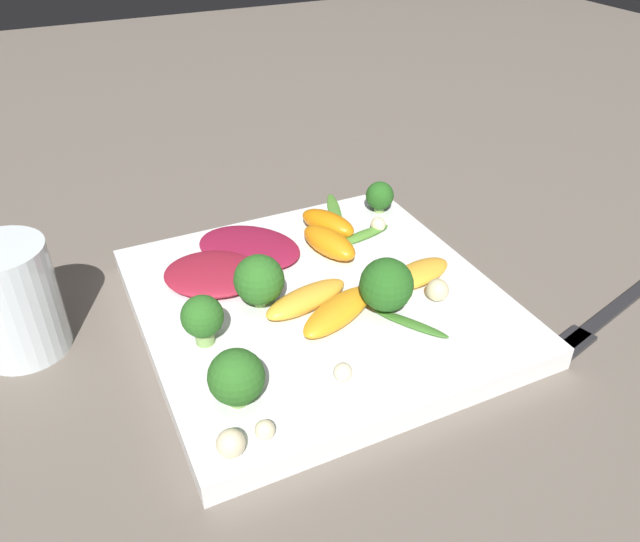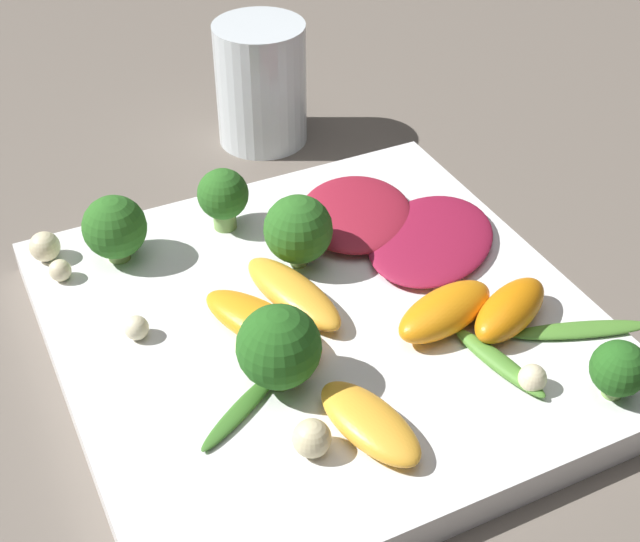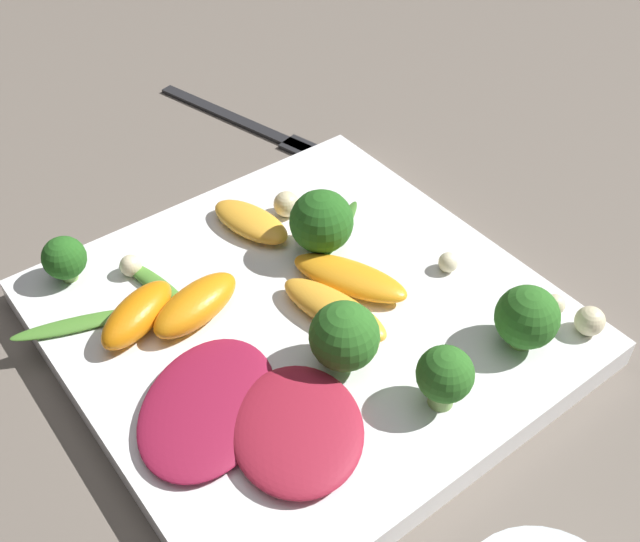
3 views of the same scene
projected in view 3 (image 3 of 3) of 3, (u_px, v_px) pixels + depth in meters
name	position (u px, v px, depth m)	size (l,w,h in m)	color
ground_plane	(305.00, 332.00, 0.48)	(2.40, 2.40, 0.00)	#6B6056
plate	(305.00, 322.00, 0.48)	(0.29, 0.29, 0.02)	white
fork	(259.00, 128.00, 0.65)	(0.18, 0.06, 0.01)	#262628
radicchio_leaf_0	(208.00, 406.00, 0.41)	(0.12, 0.12, 0.01)	maroon
radicchio_leaf_1	(297.00, 428.00, 0.40)	(0.11, 0.10, 0.01)	maroon
orange_segment_0	(348.00, 276.00, 0.48)	(0.08, 0.06, 0.02)	orange
orange_segment_1	(137.00, 314.00, 0.45)	(0.05, 0.07, 0.02)	orange
orange_segment_2	(334.00, 309.00, 0.46)	(0.08, 0.04, 0.02)	#FCAD33
orange_segment_3	(196.00, 305.00, 0.46)	(0.04, 0.07, 0.02)	orange
orange_segment_4	(251.00, 222.00, 0.52)	(0.07, 0.04, 0.01)	#FCAD33
broccoli_floret_0	(321.00, 222.00, 0.49)	(0.04, 0.04, 0.05)	#7A9E51
broccoli_floret_1	(344.00, 337.00, 0.42)	(0.04, 0.04, 0.05)	#84AD5B
broccoli_floret_2	(527.00, 318.00, 0.43)	(0.04, 0.04, 0.04)	#7A9E51
broccoli_floret_3	(64.00, 258.00, 0.48)	(0.03, 0.03, 0.03)	#84AD5B
broccoli_floret_4	(445.00, 376.00, 0.40)	(0.03, 0.03, 0.04)	#84AD5B
arugula_sprig_0	(77.00, 324.00, 0.46)	(0.04, 0.08, 0.00)	#518E33
arugula_sprig_1	(154.00, 283.00, 0.48)	(0.06, 0.02, 0.01)	#518E33
arugula_sprig_2	(341.00, 228.00, 0.52)	(0.04, 0.06, 0.00)	#3D7528
macadamia_nut_0	(286.00, 204.00, 0.53)	(0.02, 0.02, 0.02)	beige
macadamia_nut_1	(448.00, 262.00, 0.49)	(0.01, 0.01, 0.01)	beige
macadamia_nut_2	(131.00, 266.00, 0.49)	(0.01, 0.01, 0.01)	beige
macadamia_nut_3	(590.00, 321.00, 0.45)	(0.02, 0.02, 0.02)	beige
macadamia_nut_4	(555.00, 304.00, 0.46)	(0.01, 0.01, 0.01)	beige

